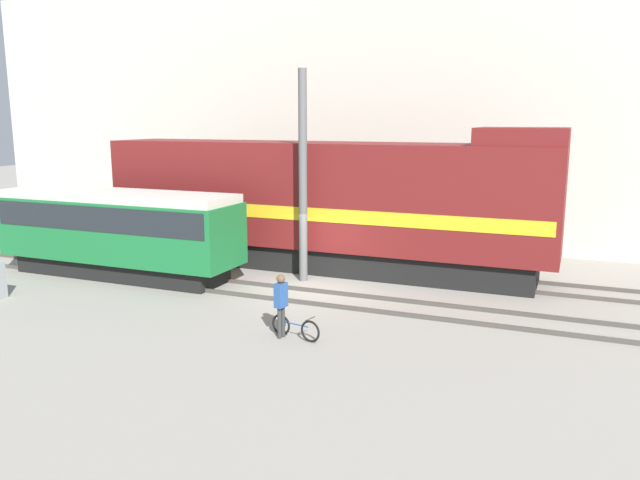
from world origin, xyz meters
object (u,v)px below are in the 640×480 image
freight_locomotive (324,203)px  bicycle (295,328)px  streetcar (119,228)px  utility_pole_left (303,178)px  person (281,299)px

freight_locomotive → bicycle: size_ratio=11.42×
freight_locomotive → streetcar: size_ratio=1.87×
freight_locomotive → streetcar: (-6.63, -4.14, -0.77)m
streetcar → utility_pole_left: 7.24m
freight_locomotive → utility_pole_left: bearing=-89.1°
streetcar → person: streetcar is taller
bicycle → utility_pole_left: bearing=112.2°
freight_locomotive → bicycle: bearing=-73.1°
freight_locomotive → bicycle: 8.52m
freight_locomotive → utility_pole_left: 2.39m
freight_locomotive → bicycle: freight_locomotive is taller
bicycle → person: person is taller
bicycle → person: 0.87m
freight_locomotive → bicycle: (2.38, -7.84, -2.31)m
freight_locomotive → person: size_ratio=10.08×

